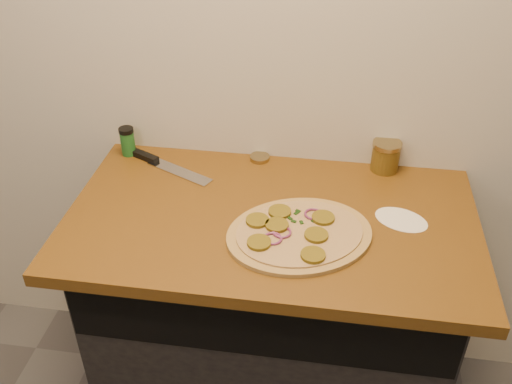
% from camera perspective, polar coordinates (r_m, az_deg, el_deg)
% --- Properties ---
extents(cabinet, '(1.10, 0.60, 0.86)m').
position_cam_1_polar(cabinet, '(2.01, 1.47, -12.51)').
color(cabinet, black).
rests_on(cabinet, ground).
extents(countertop, '(1.20, 0.70, 0.04)m').
position_cam_1_polar(countertop, '(1.68, 1.56, -2.83)').
color(countertop, brown).
rests_on(countertop, cabinet).
extents(pizza, '(0.53, 0.53, 0.03)m').
position_cam_1_polar(pizza, '(1.59, 4.24, -4.16)').
color(pizza, tan).
rests_on(pizza, countertop).
extents(chefs_knife, '(0.33, 0.19, 0.02)m').
position_cam_1_polar(chefs_knife, '(1.92, -9.64, 2.90)').
color(chefs_knife, '#B7BAC1').
rests_on(chefs_knife, countertop).
extents(mason_jar_lid, '(0.09, 0.09, 0.01)m').
position_cam_1_polar(mason_jar_lid, '(1.92, 0.38, 3.44)').
color(mason_jar_lid, '#948256').
rests_on(mason_jar_lid, countertop).
extents(salsa_jar, '(0.09, 0.09, 0.10)m').
position_cam_1_polar(salsa_jar, '(1.89, 12.84, 3.54)').
color(salsa_jar, maroon).
rests_on(salsa_jar, countertop).
extents(spice_shaker, '(0.05, 0.05, 0.10)m').
position_cam_1_polar(spice_shaker, '(1.98, -12.72, 4.98)').
color(spice_shaker, '#1E5F24').
rests_on(spice_shaker, countertop).
extents(flour_spill, '(0.20, 0.20, 0.00)m').
position_cam_1_polar(flour_spill, '(1.70, 14.32, -2.70)').
color(flour_spill, white).
rests_on(flour_spill, countertop).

